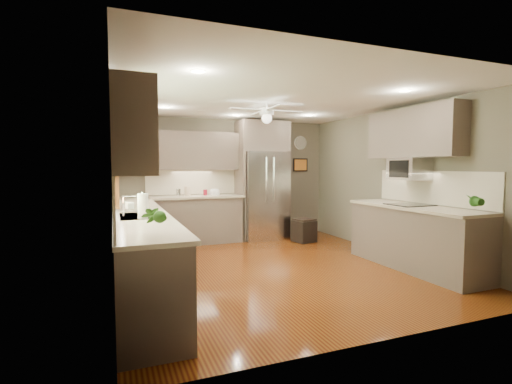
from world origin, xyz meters
TOP-DOWN VIEW (x-y plane):
  - floor at (0.00, 0.00)m, footprint 5.00×5.00m
  - ceiling at (0.00, 0.00)m, footprint 5.00×5.00m
  - wall_back at (0.00, 2.50)m, footprint 4.50×0.00m
  - wall_front at (0.00, -2.50)m, footprint 4.50×0.00m
  - wall_left at (-2.25, 0.00)m, footprint 0.00×5.00m
  - wall_right at (2.25, 0.00)m, footprint 0.00×5.00m
  - canister_b at (-1.05, 2.21)m, footprint 0.10×0.10m
  - canister_c at (-0.88, 2.19)m, footprint 0.15×0.15m
  - canister_d at (-0.53, 2.20)m, footprint 0.09×0.09m
  - soap_bottle at (-2.06, -0.14)m, footprint 0.11×0.11m
  - potted_plant_left at (-1.93, -1.83)m, footprint 0.20×0.15m
  - potted_plant_right at (1.92, -1.77)m, footprint 0.20×0.18m
  - bowl at (-0.32, 2.21)m, footprint 0.25×0.25m
  - left_run at (-1.95, 0.15)m, footprint 0.65×4.70m
  - back_run at (-0.72, 2.20)m, footprint 1.85×0.65m
  - uppers at (-0.74, 0.71)m, footprint 4.50×4.70m
  - window at (-2.22, -0.50)m, footprint 0.05×1.12m
  - sink at (-1.93, -0.50)m, footprint 0.50×0.70m
  - refrigerator at (0.70, 2.16)m, footprint 1.06×0.75m
  - right_run at (1.93, -0.80)m, footprint 0.70×2.20m
  - microwave at (2.03, -0.55)m, footprint 0.43×0.55m
  - ceiling_fan at (-0.00, 0.30)m, footprint 1.18×1.18m
  - recessed_lights at (-0.04, 0.40)m, footprint 2.84×3.14m
  - wall_clock at (1.75, 2.48)m, footprint 0.30×0.03m
  - framed_print at (1.75, 2.48)m, footprint 0.36×0.03m
  - stool at (1.31, 1.47)m, footprint 0.44×0.44m
  - paper_towel at (-1.94, -0.75)m, footprint 0.12×0.12m

SIDE VIEW (x-z plane):
  - floor at x=0.00m, z-range 0.00..0.00m
  - stool at x=1.31m, z-range 0.01..0.47m
  - left_run at x=-1.95m, z-range -0.24..1.21m
  - back_run at x=-0.72m, z-range -0.24..1.21m
  - right_run at x=1.93m, z-range -0.24..1.21m
  - sink at x=-1.93m, z-range 0.75..1.07m
  - bowl at x=-0.32m, z-range 0.94..0.99m
  - canister_d at x=-0.53m, z-range 0.94..1.06m
  - canister_b at x=-1.05m, z-range 0.94..1.08m
  - canister_c at x=-0.88m, z-range 0.93..1.13m
  - soap_bottle at x=-2.06m, z-range 0.94..1.12m
  - paper_towel at x=-1.94m, z-range 0.93..1.23m
  - potted_plant_right at x=1.92m, z-range 0.94..1.25m
  - potted_plant_left at x=-1.93m, z-range 0.94..1.28m
  - refrigerator at x=0.70m, z-range -0.04..2.41m
  - wall_back at x=0.00m, z-range -1.00..3.50m
  - wall_front at x=0.00m, z-range -1.00..3.50m
  - wall_left at x=-2.25m, z-range -1.25..3.75m
  - wall_right at x=2.25m, z-range -1.25..3.75m
  - microwave at x=2.03m, z-range 1.31..1.65m
  - framed_print at x=1.75m, z-range 1.40..1.70m
  - window at x=-2.22m, z-range 1.09..2.01m
  - uppers at x=-0.74m, z-range 1.39..2.35m
  - wall_clock at x=1.75m, z-range 1.90..2.20m
  - ceiling_fan at x=0.00m, z-range 2.17..2.49m
  - recessed_lights at x=-0.04m, z-range 2.49..2.50m
  - ceiling at x=0.00m, z-range 2.50..2.50m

